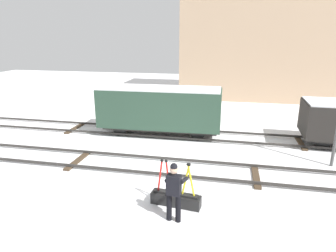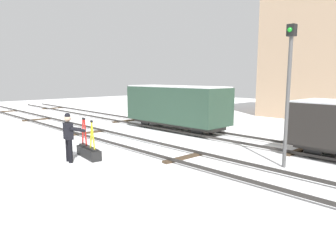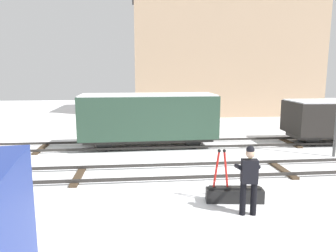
# 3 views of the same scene
# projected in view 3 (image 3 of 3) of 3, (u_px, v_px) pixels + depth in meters

# --- Properties ---
(ground_plane) EXTENTS (60.00, 60.00, 0.00)m
(ground_plane) POSITION_uv_depth(u_px,v_px,m) (184.00, 174.00, 10.74)
(ground_plane) COLOR white
(track_main_line) EXTENTS (44.00, 1.94, 0.18)m
(track_main_line) POSITION_uv_depth(u_px,v_px,m) (184.00, 171.00, 10.73)
(track_main_line) COLOR #2D2B28
(track_main_line) RESTS_ON ground_plane
(track_siding_near) EXTENTS (44.00, 1.94, 0.18)m
(track_siding_near) POSITION_uv_depth(u_px,v_px,m) (171.00, 144.00, 14.72)
(track_siding_near) COLOR #2D2B28
(track_siding_near) RESTS_ON ground_plane
(switch_lever_frame) EXTENTS (1.55, 0.54, 1.45)m
(switch_lever_frame) POSITION_uv_depth(u_px,v_px,m) (235.00, 193.00, 8.41)
(switch_lever_frame) COLOR black
(switch_lever_frame) RESTS_ON ground_plane
(rail_worker) EXTENTS (0.59, 0.71, 1.72)m
(rail_worker) POSITION_uv_depth(u_px,v_px,m) (249.00, 176.00, 7.55)
(rail_worker) COLOR black
(rail_worker) RESTS_ON ground_plane
(apartment_building) EXTENTS (15.10, 6.92, 9.78)m
(apartment_building) POSITION_uv_depth(u_px,v_px,m) (222.00, 55.00, 26.69)
(apartment_building) COLOR tan
(apartment_building) RESTS_ON ground_plane
(freight_car_mid_siding) EXTENTS (6.18, 2.18, 2.46)m
(freight_car_mid_siding) POSITION_uv_depth(u_px,v_px,m) (148.00, 117.00, 14.39)
(freight_car_mid_siding) COLOR #2D2B28
(freight_car_mid_siding) RESTS_ON ground_plane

